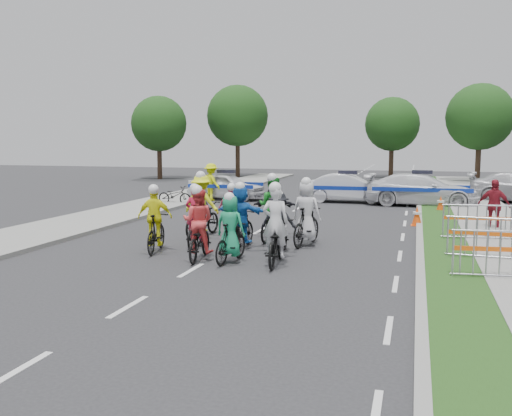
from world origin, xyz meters
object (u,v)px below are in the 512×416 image
(parked_bike, at_px, (175,195))
(police_car_0, at_px, (226,186))
(barrier_2, at_px, (477,223))
(tree_1, at_px, (480,117))
(rider_1, at_px, (231,235))
(tree_4, at_px, (392,124))
(cone_0, at_px, (417,216))
(rider_7, at_px, (306,219))
(rider_4, at_px, (279,229))
(rider_8, at_px, (273,216))
(cone_1, at_px, (441,204))
(rider_6, at_px, (196,226))
(rider_3, at_px, (156,226))
(rider_2, at_px, (199,232))
(rider_9, at_px, (232,217))
(barrier_1, at_px, (488,240))
(tree_3, at_px, (238,116))
(rider_0, at_px, (276,237))
(marshal_hiviz, at_px, (211,182))
(barrier_0, at_px, (500,257))
(spectator_2, at_px, (494,205))
(rider_10, at_px, (202,211))
(rider_5, at_px, (241,220))
(rider_11, at_px, (274,213))
(police_car_2, at_px, (422,190))
(tree_0, at_px, (159,124))
(police_car_1, at_px, (348,188))

(parked_bike, bearing_deg, police_car_0, -24.66)
(barrier_2, height_order, tree_1, tree_1)
(rider_1, relative_size, tree_4, 0.28)
(cone_0, bearing_deg, rider_7, -122.34)
(rider_4, xyz_separation_m, police_car_0, (-5.78, 12.74, -0.00))
(rider_8, height_order, parked_bike, rider_8)
(cone_1, relative_size, tree_1, 0.10)
(cone_0, bearing_deg, barrier_2, -59.77)
(rider_6, relative_size, rider_7, 0.93)
(rider_3, bearing_deg, rider_2, 147.86)
(rider_9, relative_size, tree_4, 0.27)
(barrier_1, bearing_deg, tree_4, 96.76)
(rider_7, relative_size, tree_1, 0.29)
(rider_8, height_order, tree_3, tree_3)
(rider_0, xyz_separation_m, rider_1, (-1.12, -0.09, 0.02))
(parked_bike, bearing_deg, marshal_hiviz, -21.50)
(barrier_0, distance_m, cone_1, 11.98)
(spectator_2, bearing_deg, rider_10, -139.78)
(rider_8, xyz_separation_m, barrier_1, (5.86, -1.59, -0.19))
(rider_1, distance_m, barrier_1, 6.34)
(rider_5, distance_m, rider_9, 1.60)
(tree_1, bearing_deg, rider_9, -110.15)
(rider_6, relative_size, rider_9, 1.07)
(rider_6, distance_m, rider_8, 2.42)
(rider_11, distance_m, police_car_2, 10.79)
(barrier_2, bearing_deg, rider_2, -147.29)
(rider_6, distance_m, tree_0, 28.58)
(rider_9, bearing_deg, rider_10, -8.21)
(rider_9, distance_m, spectator_2, 8.67)
(rider_4, distance_m, police_car_0, 13.99)
(tree_0, distance_m, tree_4, 18.03)
(rider_4, xyz_separation_m, tree_1, (7.50, 27.56, 3.87))
(police_car_0, height_order, tree_0, tree_0)
(police_car_2, bearing_deg, cone_1, -158.38)
(rider_5, height_order, parked_bike, rider_5)
(rider_5, relative_size, cone_0, 2.66)
(rider_8, height_order, cone_0, rider_8)
(rider_3, height_order, tree_0, tree_0)
(rider_10, bearing_deg, rider_5, 146.78)
(police_car_2, xyz_separation_m, tree_1, (3.80, 15.02, 3.80))
(marshal_hiviz, bearing_deg, rider_9, 146.03)
(marshal_hiviz, distance_m, tree_0, 16.69)
(barrier_2, bearing_deg, tree_4, 97.45)
(rider_1, xyz_separation_m, parked_bike, (-6.43, 11.19, -0.25))
(tree_0, relative_size, tree_3, 0.86)
(rider_1, height_order, tree_1, tree_1)
(rider_10, xyz_separation_m, tree_4, (4.45, 29.54, 3.40))
(rider_3, relative_size, police_car_0, 0.47)
(police_car_1, bearing_deg, rider_11, 172.44)
(barrier_0, relative_size, parked_bike, 1.20)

